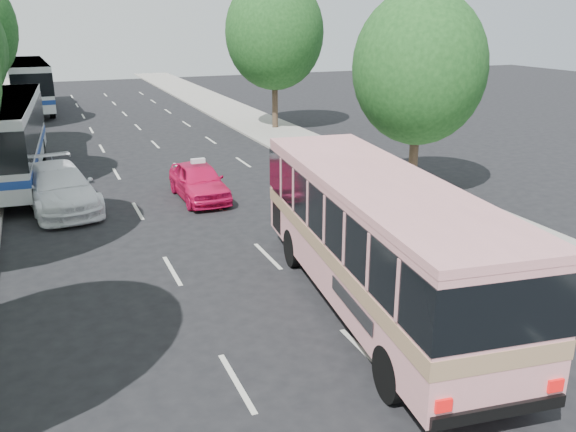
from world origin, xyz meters
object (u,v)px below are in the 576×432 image
pink_taxi (199,181)px  tour_coach_front (5,133)px  tour_coach_rear (29,81)px  white_pickup (59,187)px  pink_bus (377,229)px

pink_taxi → tour_coach_front: 9.10m
tour_coach_rear → pink_taxi: bearing=-80.1°
white_pickup → pink_bus: bearing=-67.8°
pink_taxi → white_pickup: white_pickup is taller
pink_bus → tour_coach_rear: (-7.45, 38.39, 0.12)m
pink_taxi → tour_coach_rear: 28.15m
pink_bus → pink_taxi: (-1.58, 10.90, -1.36)m
pink_bus → white_pickup: pink_bus is taller
white_pickup → tour_coach_front: size_ratio=0.47×
pink_taxi → white_pickup: bearing=170.8°
white_pickup → tour_coach_rear: 26.78m
tour_coach_front → tour_coach_rear: size_ratio=0.97×
pink_taxi → white_pickup: size_ratio=0.76×
pink_taxi → tour_coach_front: tour_coach_front is taller
tour_coach_rear → white_pickup: bearing=-90.6°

